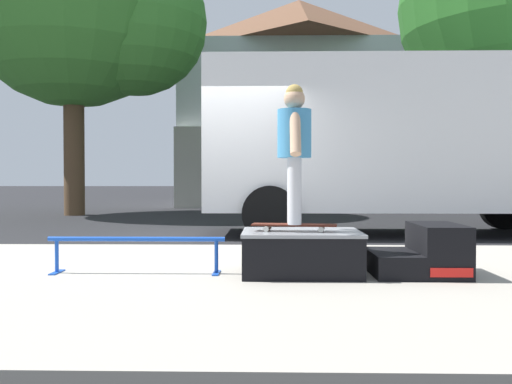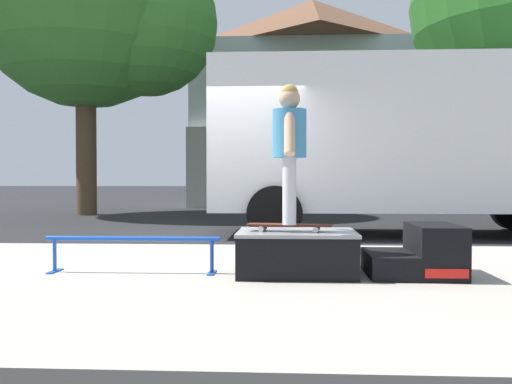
# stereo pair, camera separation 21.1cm
# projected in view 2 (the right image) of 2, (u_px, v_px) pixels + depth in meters

# --- Properties ---
(ground_plane) EXTENTS (140.00, 140.00, 0.00)m
(ground_plane) POSITION_uv_depth(u_px,v_px,m) (220.00, 249.00, 8.12)
(ground_plane) COLOR black
(sidewalk_slab) EXTENTS (50.00, 5.00, 0.12)m
(sidewalk_slab) POSITION_uv_depth(u_px,v_px,m) (181.00, 283.00, 5.13)
(sidewalk_slab) COLOR #A8A093
(sidewalk_slab) RESTS_ON ground
(skate_box) EXTENTS (1.09, 0.85, 0.40)m
(skate_box) POSITION_uv_depth(u_px,v_px,m) (297.00, 251.00, 5.25)
(skate_box) COLOR black
(skate_box) RESTS_ON sidewalk_slab
(kicker_ramp) EXTENTS (0.83, 0.81, 0.47)m
(kicker_ramp) POSITION_uv_depth(u_px,v_px,m) (420.00, 254.00, 5.19)
(kicker_ramp) COLOR black
(kicker_ramp) RESTS_ON sidewalk_slab
(grind_rail) EXTENTS (1.67, 0.28, 0.34)m
(grind_rail) POSITION_uv_depth(u_px,v_px,m) (133.00, 245.00, 5.34)
(grind_rail) COLOR blue
(grind_rail) RESTS_ON sidewalk_slab
(skateboard) EXTENTS (0.80, 0.30, 0.07)m
(skateboard) POSITION_uv_depth(u_px,v_px,m) (289.00, 225.00, 5.20)
(skateboard) COLOR #4C1E14
(skateboard) RESTS_ON skate_box
(skater_kid) EXTENTS (0.31, 0.66, 1.28)m
(skater_kid) POSITION_uv_depth(u_px,v_px,m) (289.00, 142.00, 5.18)
(skater_kid) COLOR silver
(skater_kid) RESTS_ON skateboard
(box_truck) EXTENTS (6.91, 2.63, 3.05)m
(box_truck) POSITION_uv_depth(u_px,v_px,m) (408.00, 140.00, 10.11)
(box_truck) COLOR white
(box_truck) RESTS_ON ground
(street_tree_neighbour) EXTENTS (6.77, 6.16, 9.15)m
(street_tree_neighbour) POSITION_uv_depth(u_px,v_px,m) (98.00, 3.00, 15.66)
(street_tree_neighbour) COLOR brown
(street_tree_neighbour) RESTS_ON ground
(house_behind) EXTENTS (9.54, 8.23, 8.40)m
(house_behind) POSITION_uv_depth(u_px,v_px,m) (312.00, 100.00, 23.25)
(house_behind) COLOR silver
(house_behind) RESTS_ON ground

